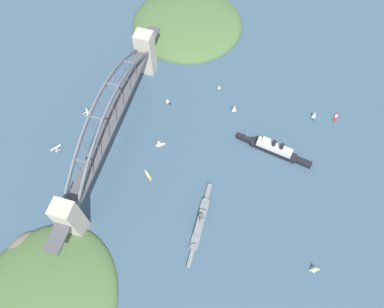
{
  "coord_description": "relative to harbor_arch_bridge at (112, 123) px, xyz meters",
  "views": [
    {
      "loc": [
        170.2,
        127.71,
        329.59
      ],
      "look_at": [
        0.0,
        79.92,
        8.0
      ],
      "focal_mm": 34.99,
      "sensor_mm": 36.0,
      "label": 1
    }
  ],
  "objects": [
    {
      "name": "ground_plane",
      "position": [
        0.0,
        0.0,
        -29.77
      ],
      "size": [
        1400.0,
        1400.0,
        0.0
      ],
      "primitive_type": "plane",
      "color": "#385166"
    },
    {
      "name": "harbor_arch_bridge",
      "position": [
        0.0,
        0.0,
        0.0
      ],
      "size": [
        259.41,
        18.04,
        68.22
      ],
      "color": "#BCB29E",
      "rests_on": "ground"
    },
    {
      "name": "headland_west_shore",
      "position": [
        -182.42,
        21.21,
        -29.77
      ],
      "size": [
        132.6,
        136.18,
        28.61
      ],
      "color": "#476638",
      "rests_on": "ground"
    },
    {
      "name": "ocean_liner",
      "position": [
        -29.26,
        156.91,
        -24.43
      ],
      "size": [
        19.78,
        78.61,
        18.08
      ],
      "color": "black",
      "rests_on": "ground"
    },
    {
      "name": "naval_cruiser",
      "position": [
        63.72,
        105.33,
        -27.14
      ],
      "size": [
        81.21,
        8.35,
        16.28
      ],
      "color": "slate",
      "rests_on": "ground"
    },
    {
      "name": "seaplane_taxiing_near_bridge",
      "position": [
        -21.16,
        -42.49,
        -27.78
      ],
      "size": [
        9.16,
        8.98,
        4.8
      ],
      "color": "#B7B7B2",
      "rests_on": "ground"
    },
    {
      "name": "seaplane_second_in_formation",
      "position": [
        27.95,
        -54.35,
        -27.78
      ],
      "size": [
        10.23,
        9.11,
        4.79
      ],
      "color": "#B7B7B2",
      "rests_on": "ground"
    },
    {
      "name": "small_boat_0",
      "position": [
        30.37,
        43.76,
        -28.95
      ],
      "size": [
        9.72,
        10.22,
        2.24
      ],
      "color": "gold",
      "rests_on": "ground"
    },
    {
      "name": "small_boat_1",
      "position": [
        -88.54,
        213.91,
        -28.97
      ],
      "size": [
        12.62,
        5.43,
        2.18
      ],
      "color": "#B2231E",
      "rests_on": "ground"
    },
    {
      "name": "small_boat_2",
      "position": [
        -92.16,
        85.35,
        -26.66
      ],
      "size": [
        5.78,
        5.83,
        6.7
      ],
      "color": "brown",
      "rests_on": "ground"
    },
    {
      "name": "small_boat_3",
      "position": [
        -67.34,
        107.61,
        -24.82
      ],
      "size": [
        8.31,
        8.28,
        10.72
      ],
      "color": "#234C8C",
      "rests_on": "ground"
    },
    {
      "name": "small_boat_4",
      "position": [
        -81.99,
        190.82,
        -24.71
      ],
      "size": [
        8.85,
        5.85,
        10.76
      ],
      "color": "#234C8C",
      "rests_on": "ground"
    },
    {
      "name": "small_boat_5",
      "position": [
        -58.68,
        35.87,
        -26.31
      ],
      "size": [
        5.47,
        7.69,
        7.32
      ],
      "color": "black",
      "rests_on": "ground"
    },
    {
      "name": "small_boat_6",
      "position": [
        -5.03,
        43.85,
        -24.28
      ],
      "size": [
        7.74,
        9.5,
        11.89
      ],
      "color": "silver",
      "rests_on": "ground"
    },
    {
      "name": "small_boat_7",
      "position": [
        77.2,
        209.83,
        -24.93
      ],
      "size": [
        6.51,
        9.04,
        10.56
      ],
      "color": "gold",
      "rests_on": "ground"
    }
  ]
}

